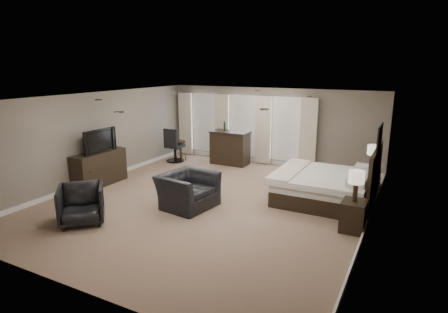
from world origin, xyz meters
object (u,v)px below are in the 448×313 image
at_px(bar_stool_right, 232,153).
at_px(desk_chair, 175,145).
at_px(lamp_far, 373,157).
at_px(armchair_far, 81,202).
at_px(bed, 327,173).
at_px(dresser, 100,168).
at_px(nightstand_near, 353,216).
at_px(armchair_near, 188,185).
at_px(nightstand_far, 371,180).
at_px(bar_stool_left, 181,151).
at_px(bar_counter, 230,148).
at_px(lamp_near, 356,186).
at_px(tv, 98,149).

relative_size(bar_stool_right, desk_chair, 0.67).
distance_m(lamp_far, armchair_far, 7.44).
relative_size(bed, dresser, 1.39).
bearing_deg(nightstand_near, armchair_near, -173.14).
bearing_deg(bar_stool_right, nightstand_near, -37.65).
bearing_deg(armchair_near, nightstand_far, -40.04).
xyz_separation_m(bar_stool_right, desk_chair, (-1.98, -0.51, 0.20)).
xyz_separation_m(armchair_near, bar_stool_left, (-2.62, 3.59, -0.19)).
relative_size(lamp_far, bar_counter, 0.50).
bearing_deg(lamp_far, lamp_near, -90.00).
height_order(tv, bar_stool_left, tv).
distance_m(tv, armchair_far, 2.76).
xyz_separation_m(lamp_far, armchair_far, (-5.28, -5.22, -0.46)).
bearing_deg(bar_counter, lamp_far, -8.82).
bearing_deg(dresser, desk_chair, 83.15).
height_order(armchair_far, desk_chair, desk_chair).
bearing_deg(tv, bar_stool_left, -9.26).
xyz_separation_m(lamp_far, bar_stool_right, (-4.56, 0.62, -0.53)).
xyz_separation_m(lamp_far, bar_counter, (-4.67, 0.72, -0.35)).
height_order(nightstand_near, dresser, dresser).
bearing_deg(nightstand_far, bar_counter, 171.18).
xyz_separation_m(lamp_near, armchair_near, (-3.76, -0.45, -0.40)).
distance_m(armchair_far, bar_stool_left, 5.57).
bearing_deg(bar_counter, tv, -120.63).
xyz_separation_m(nightstand_near, dresser, (-6.92, -0.18, 0.16)).
distance_m(lamp_near, desk_chair, 7.21).
distance_m(lamp_near, dresser, 6.94).
bearing_deg(nightstand_near, bar_stool_right, 142.35).
relative_size(bed, lamp_near, 3.55).
xyz_separation_m(nightstand_near, armchair_far, (-5.28, -2.32, 0.15)).
bearing_deg(nightstand_far, lamp_near, -90.00).
height_order(bed, bar_stool_right, bed).
height_order(lamp_far, armchair_near, lamp_far).
height_order(lamp_far, bar_stool_right, lamp_far).
bearing_deg(tv, desk_chair, -6.85).
height_order(nightstand_near, armchair_far, armchair_far).
bearing_deg(bar_stool_right, armchair_near, -78.60).
distance_m(lamp_near, tv, 6.92).
distance_m(nightstand_far, lamp_near, 2.97).
relative_size(armchair_near, desk_chair, 1.06).
relative_size(bed, lamp_far, 3.49).
bearing_deg(bar_stool_right, tv, -122.62).
height_order(nightstand_near, nightstand_far, nightstand_near).
relative_size(lamp_near, armchair_near, 0.51).
bearing_deg(lamp_far, tv, -156.04).
relative_size(lamp_near, armchair_far, 0.70).
bearing_deg(tv, armchair_far, -142.51).
height_order(tv, bar_counter, bar_counter).
relative_size(bed, bar_stool_left, 3.15).
bearing_deg(lamp_near, bar_stool_right, 142.35).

